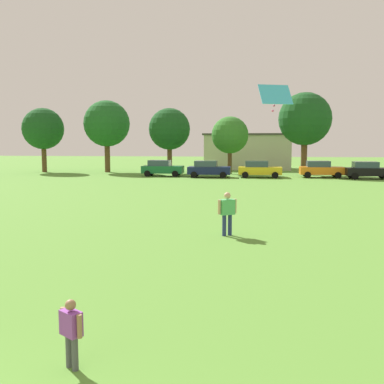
{
  "coord_description": "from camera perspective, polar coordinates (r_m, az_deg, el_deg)",
  "views": [
    {
      "loc": [
        4.01,
        -3.21,
        3.49
      ],
      "look_at": [
        2.2,
        10.19,
        1.99
      ],
      "focal_mm": 41.58,
      "sensor_mm": 36.0,
      "label": 1
    }
  ],
  "objects": [
    {
      "name": "parked_car_navy_1",
      "position": [
        45.16,
        2.12,
        2.98
      ],
      "size": [
        4.3,
        2.02,
        1.68
      ],
      "color": "#141E4C",
      "rests_on": "ground"
    },
    {
      "name": "house_left",
      "position": [
        60.15,
        7.13,
        5.2
      ],
      "size": [
        11.46,
        7.17,
        4.7
      ],
      "color": "beige",
      "rests_on": "ground"
    },
    {
      "name": "tree_center",
      "position": [
        52.05,
        -2.91,
        8.04
      ],
      "size": [
        4.81,
        4.81,
        7.49
      ],
      "color": "brown",
      "rests_on": "ground"
    },
    {
      "name": "parked_car_yellow_2",
      "position": [
        45.34,
        8.61,
        2.93
      ],
      "size": [
        4.3,
        2.02,
        1.68
      ],
      "color": "yellow",
      "rests_on": "ground"
    },
    {
      "name": "ground_plane",
      "position": [
        33.63,
        0.82,
        0.37
      ],
      "size": [
        160.0,
        160.0,
        0.0
      ],
      "primitive_type": "plane",
      "color": "#568C33"
    },
    {
      "name": "child_kite_flyer",
      "position": [
        7.38,
        -15.24,
        -16.46
      ],
      "size": [
        0.45,
        0.37,
        1.11
      ],
      "rotation": [
        0.0,
        0.0,
        -0.59
      ],
      "color": "#4C4C51",
      "rests_on": "ground"
    },
    {
      "name": "parked_car_green_0",
      "position": [
        46.91,
        -3.87,
        3.09
      ],
      "size": [
        4.3,
        2.02,
        1.68
      ],
      "color": "#196B38",
      "rests_on": "ground"
    },
    {
      "name": "tree_far_left",
      "position": [
        56.16,
        -18.56,
        7.68
      ],
      "size": [
        4.88,
        4.88,
        7.61
      ],
      "color": "brown",
      "rests_on": "ground"
    },
    {
      "name": "adult_bystander",
      "position": [
        16.75,
        4.54,
        -2.31
      ],
      "size": [
        0.68,
        0.54,
        1.65
      ],
      "rotation": [
        0.0,
        0.0,
        3.7
      ],
      "color": "navy",
      "rests_on": "ground"
    },
    {
      "name": "kite",
      "position": [
        19.64,
        10.64,
        12.09
      ],
      "size": [
        1.52,
        1.06,
        1.18
      ],
      "color": "#3FBFE5"
    },
    {
      "name": "parked_car_orange_3",
      "position": [
        46.7,
        16.18,
        2.84
      ],
      "size": [
        4.3,
        2.02,
        1.68
      ],
      "color": "orange",
      "rests_on": "ground"
    },
    {
      "name": "tree_right",
      "position": [
        50.1,
        4.89,
        7.27
      ],
      "size": [
        4.12,
        4.12,
        6.42
      ],
      "color": "brown",
      "rests_on": "ground"
    },
    {
      "name": "tree_left",
      "position": [
        54.2,
        -10.89,
        8.58
      ],
      "size": [
        5.45,
        5.45,
        8.49
      ],
      "color": "brown",
      "rests_on": "ground"
    },
    {
      "name": "tree_far_right",
      "position": [
        50.53,
        14.29,
        9.03
      ],
      "size": [
        5.75,
        5.75,
        8.95
      ],
      "color": "brown",
      "rests_on": "ground"
    },
    {
      "name": "parked_car_black_4",
      "position": [
        46.28,
        21.63,
        2.62
      ],
      "size": [
        4.3,
        2.02,
        1.68
      ],
      "color": "black",
      "rests_on": "ground"
    }
  ]
}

